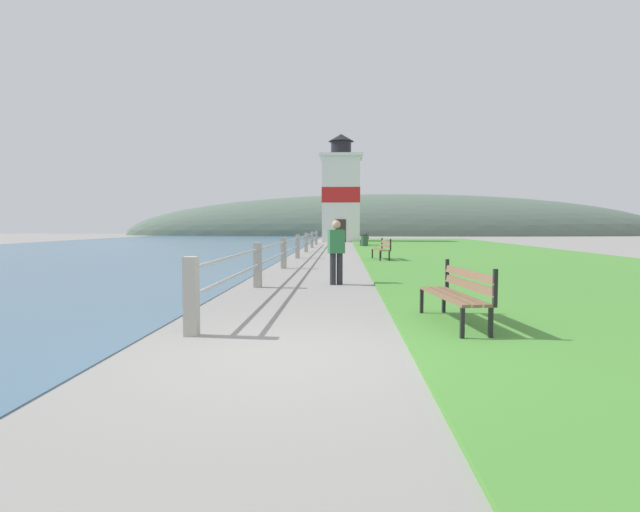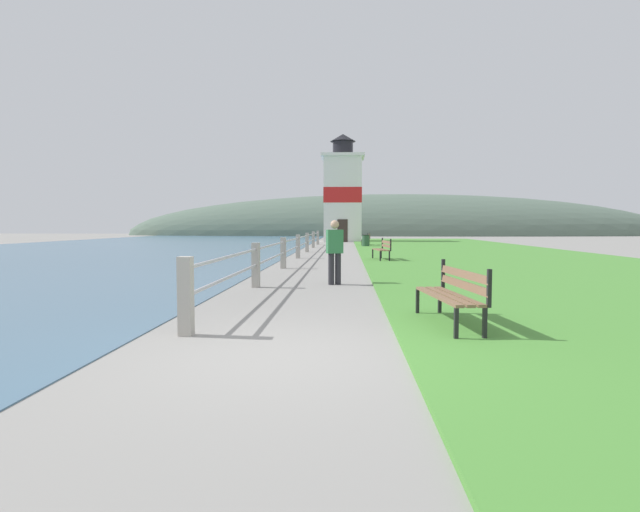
{
  "view_description": "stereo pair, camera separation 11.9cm",
  "coord_description": "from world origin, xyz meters",
  "px_view_note": "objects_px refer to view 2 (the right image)",
  "views": [
    {
      "loc": [
        0.68,
        -5.58,
        1.49
      ],
      "look_at": [
        -0.21,
        13.62,
        0.3
      ],
      "focal_mm": 28.0,
      "sensor_mm": 36.0,
      "label": 1
    },
    {
      "loc": [
        0.79,
        -5.57,
        1.49
      ],
      "look_at": [
        -0.21,
        13.62,
        0.3
      ],
      "focal_mm": 28.0,
      "sensor_mm": 36.0,
      "label": 2
    }
  ],
  "objects_px": {
    "park_bench_far": "(367,238)",
    "trash_bin": "(366,241)",
    "park_bench_midway": "(383,248)",
    "person_strolling": "(335,250)",
    "lighthouse": "(343,194)",
    "park_bench_near": "(453,291)"
  },
  "relations": [
    {
      "from": "park_bench_far",
      "to": "trash_bin",
      "type": "relative_size",
      "value": 2.01
    },
    {
      "from": "park_bench_midway",
      "to": "person_strolling",
      "type": "relative_size",
      "value": 1.07
    },
    {
      "from": "park_bench_midway",
      "to": "lighthouse",
      "type": "relative_size",
      "value": 0.18
    },
    {
      "from": "lighthouse",
      "to": "park_bench_near",
      "type": "bearing_deg",
      "value": -87.2
    },
    {
      "from": "trash_bin",
      "to": "park_bench_near",
      "type": "bearing_deg",
      "value": -89.53
    },
    {
      "from": "person_strolling",
      "to": "trash_bin",
      "type": "bearing_deg",
      "value": -21.46
    },
    {
      "from": "park_bench_midway",
      "to": "park_bench_far",
      "type": "height_order",
      "value": "same"
    },
    {
      "from": "park_bench_near",
      "to": "park_bench_far",
      "type": "height_order",
      "value": "same"
    },
    {
      "from": "trash_bin",
      "to": "park_bench_far",
      "type": "bearing_deg",
      "value": 85.0
    },
    {
      "from": "lighthouse",
      "to": "person_strolling",
      "type": "xyz_separation_m",
      "value": [
        0.03,
        -33.11,
        -3.43
      ]
    },
    {
      "from": "park_bench_far",
      "to": "trash_bin",
      "type": "xyz_separation_m",
      "value": [
        -0.16,
        -1.88,
        -0.11
      ]
    },
    {
      "from": "park_bench_far",
      "to": "trash_bin",
      "type": "distance_m",
      "value": 1.89
    },
    {
      "from": "park_bench_near",
      "to": "lighthouse",
      "type": "height_order",
      "value": "lighthouse"
    },
    {
      "from": "park_bench_near",
      "to": "park_bench_midway",
      "type": "height_order",
      "value": "same"
    },
    {
      "from": "park_bench_near",
      "to": "trash_bin",
      "type": "xyz_separation_m",
      "value": [
        -0.22,
        26.93,
        -0.12
      ]
    },
    {
      "from": "lighthouse",
      "to": "person_strolling",
      "type": "relative_size",
      "value": 6.0
    },
    {
      "from": "park_bench_far",
      "to": "trash_bin",
      "type": "bearing_deg",
      "value": 92.83
    },
    {
      "from": "park_bench_midway",
      "to": "park_bench_far",
      "type": "relative_size",
      "value": 1.02
    },
    {
      "from": "park_bench_near",
      "to": "park_bench_midway",
      "type": "bearing_deg",
      "value": -96.99
    },
    {
      "from": "park_bench_near",
      "to": "trash_bin",
      "type": "distance_m",
      "value": 26.93
    },
    {
      "from": "park_bench_near",
      "to": "park_bench_far",
      "type": "relative_size",
      "value": 1.14
    },
    {
      "from": "park_bench_near",
      "to": "trash_bin",
      "type": "bearing_deg",
      "value": -96.61
    }
  ]
}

